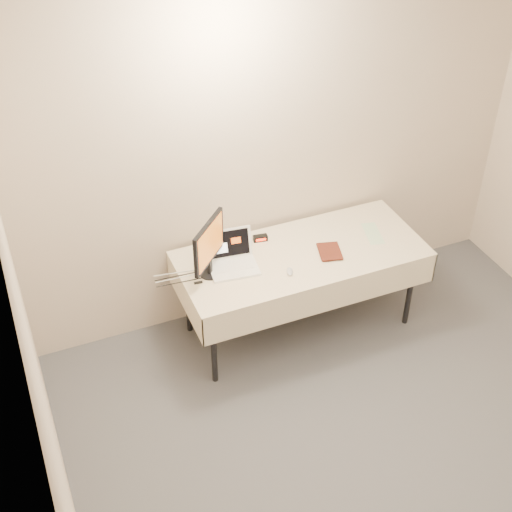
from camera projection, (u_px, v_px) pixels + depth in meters
name	position (u px, v px, depth m)	size (l,w,h in m)	color
back_wall	(278.00, 153.00, 5.28)	(4.00, 0.10, 2.70)	beige
table	(301.00, 259.00, 5.35)	(1.86, 0.81, 0.74)	black
laptop	(232.00, 258.00, 5.17)	(0.38, 0.36, 0.24)	white
monitor	(209.00, 245.00, 4.95)	(0.32, 0.33, 0.44)	black
book	(320.00, 242.00, 5.24)	(0.16, 0.02, 0.22)	maroon
alarm_clock	(260.00, 238.00, 5.42)	(0.11, 0.06, 0.05)	black
clicker	(290.00, 271.00, 5.12)	(0.05, 0.09, 0.02)	silver
paper_form	(373.00, 233.00, 5.51)	(0.11, 0.29, 0.00)	beige
usb_dongle	(198.00, 283.00, 5.03)	(0.06, 0.02, 0.01)	black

